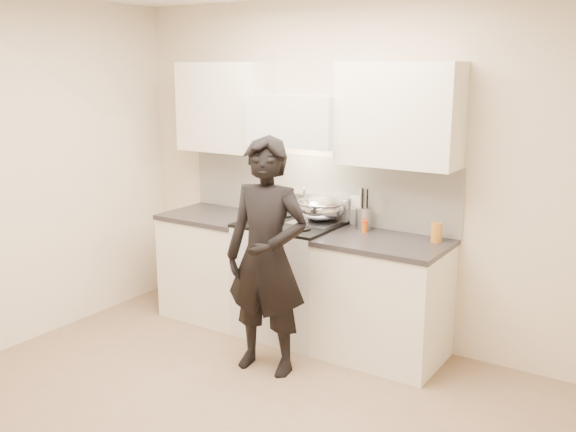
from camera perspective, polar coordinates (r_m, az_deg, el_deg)
The scene contains 11 objects.
ground_plane at distance 4.26m, azimuth -7.11°, elevation -17.48°, with size 4.00×4.00×0.00m, color #836851.
room_shell at distance 4.04m, azimuth -4.99°, elevation 5.03°, with size 4.04×3.54×2.70m.
stove at distance 5.28m, azimuth 0.20°, elevation -5.53°, with size 0.76×0.65×0.96m.
counter_right at distance 4.91m, azimuth 8.44°, elevation -7.31°, with size 0.92×0.67×0.92m.
counter_left at distance 5.72m, azimuth -6.42°, elevation -4.27°, with size 0.82×0.67×0.92m.
wok at distance 5.14m, azimuth 2.95°, elevation 0.76°, with size 0.39×0.47×0.31m.
stock_pot at distance 5.10m, azimuth -2.18°, elevation 0.47°, with size 0.36×0.30×0.17m.
utensil_crock at distance 5.05m, azimuth 6.71°, elevation -0.05°, with size 0.12×0.12×0.32m.
spice_jar at distance 4.96m, azimuth 6.85°, elevation -0.90°, with size 0.04×0.04×0.09m.
oil_glass at distance 4.78m, azimuth 13.08°, elevation -1.42°, with size 0.08×0.08×0.14m.
person at distance 4.54m, azimuth -1.91°, elevation -3.66°, with size 0.62×0.41×1.70m, color black.
Camera 1 is at (2.40, -2.78, 2.17)m, focal length 40.00 mm.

